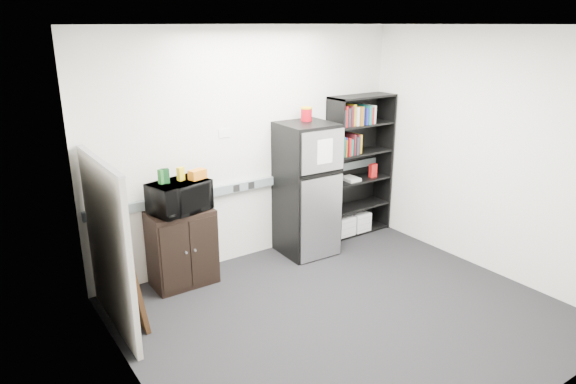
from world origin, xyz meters
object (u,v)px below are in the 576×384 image
object	(u,v)px
refrigerator	(306,190)
bookshelf	(358,163)
cubicle_partition	(108,246)
microwave	(179,197)
cabinet	(182,248)

from	to	relation	value
refrigerator	bookshelf	bearing A→B (deg)	10.71
cubicle_partition	bookshelf	bearing A→B (deg)	8.13
cubicle_partition	microwave	size ratio (longest dim) A/B	2.76
bookshelf	microwave	size ratio (longest dim) A/B	3.15
microwave	bookshelf	bearing A→B (deg)	-12.01
refrigerator	microwave	bearing A→B (deg)	179.71
cubicle_partition	cabinet	world-z (taller)	cubicle_partition
bookshelf	cabinet	world-z (taller)	bookshelf
refrigerator	cubicle_partition	bearing A→B (deg)	-170.08
cubicle_partition	refrigerator	xyz separation A→B (m)	(2.46, 0.34, -0.00)
bookshelf	cubicle_partition	size ratio (longest dim) A/B	1.14
cubicle_partition	cabinet	bearing A→B (deg)	25.98
bookshelf	cubicle_partition	world-z (taller)	bookshelf
cubicle_partition	microwave	bearing A→B (deg)	25.12
cabinet	microwave	size ratio (longest dim) A/B	1.43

